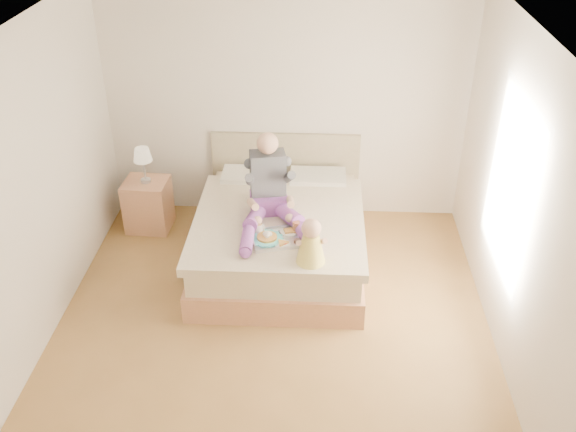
{
  "coord_description": "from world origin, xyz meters",
  "views": [
    {
      "loc": [
        0.38,
        -4.57,
        3.96
      ],
      "look_at": [
        0.11,
        0.61,
        0.8
      ],
      "focal_mm": 40.0,
      "sensor_mm": 36.0,
      "label": 1
    }
  ],
  "objects_px": {
    "nightstand": "(148,204)",
    "baby": "(311,244)",
    "adult": "(270,194)",
    "tray": "(277,236)",
    "bed": "(280,232)"
  },
  "relations": [
    {
      "from": "bed",
      "to": "nightstand",
      "type": "relative_size",
      "value": 3.71
    },
    {
      "from": "tray",
      "to": "baby",
      "type": "height_order",
      "value": "baby"
    },
    {
      "from": "nightstand",
      "to": "baby",
      "type": "xyz_separation_m",
      "value": [
        1.87,
        -1.45,
        0.5
      ]
    },
    {
      "from": "bed",
      "to": "tray",
      "type": "xyz_separation_m",
      "value": [
        0.01,
        -0.58,
        0.32
      ]
    },
    {
      "from": "tray",
      "to": "nightstand",
      "type": "bearing_deg",
      "value": 128.64
    },
    {
      "from": "bed",
      "to": "nightstand",
      "type": "distance_m",
      "value": 1.63
    },
    {
      "from": "nightstand",
      "to": "adult",
      "type": "height_order",
      "value": "adult"
    },
    {
      "from": "tray",
      "to": "baby",
      "type": "distance_m",
      "value": 0.49
    },
    {
      "from": "adult",
      "to": "tray",
      "type": "xyz_separation_m",
      "value": [
        0.1,
        -0.41,
        -0.22
      ]
    },
    {
      "from": "nightstand",
      "to": "adult",
      "type": "bearing_deg",
      "value": -22.96
    },
    {
      "from": "bed",
      "to": "baby",
      "type": "distance_m",
      "value": 1.08
    },
    {
      "from": "nightstand",
      "to": "tray",
      "type": "distance_m",
      "value": 1.94
    },
    {
      "from": "baby",
      "to": "bed",
      "type": "bearing_deg",
      "value": 98.38
    },
    {
      "from": "tray",
      "to": "baby",
      "type": "relative_size",
      "value": 1.3
    },
    {
      "from": "adult",
      "to": "baby",
      "type": "bearing_deg",
      "value": -71.77
    }
  ]
}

